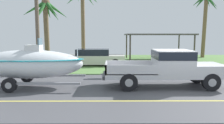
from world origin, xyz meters
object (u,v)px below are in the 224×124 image
pickup_truck_towing (171,66)px  palm_tree_near_left (46,16)px  boat_on_trailer (29,64)px  palm_tree_mid (205,9)px  palm_tree_near_right (82,5)px  utility_pole (37,7)px  parked_sedan_near (95,58)px  carport_awning (157,35)px

pickup_truck_towing → palm_tree_near_left: palm_tree_near_left is taller
boat_on_trailer → palm_tree_mid: palm_tree_mid is taller
palm_tree_near_right → palm_tree_mid: size_ratio=0.97×
palm_tree_near_left → utility_pole: (-0.07, -1.76, 0.46)m
pickup_truck_towing → boat_on_trailer: 6.87m
palm_tree_near_left → palm_tree_mid: bearing=29.9°
boat_on_trailer → parked_sedan_near: (2.65, 7.66, -0.46)m
parked_sedan_near → palm_tree_mid: (11.48, 6.39, 4.61)m
parked_sedan_near → palm_tree_near_right: size_ratio=0.68×
palm_tree_near_right → palm_tree_mid: (12.75, 3.99, 0.05)m
carport_awning → utility_pole: bearing=-139.9°
palm_tree_near_right → palm_tree_mid: 13.35m
carport_awning → palm_tree_mid: 6.69m
boat_on_trailer → palm_tree_near_right: size_ratio=0.93×
carport_awning → utility_pole: (-9.28, -7.83, 1.76)m
carport_awning → palm_tree_near_right: bearing=-167.7°
pickup_truck_towing → carport_awning: bearing=81.8°
palm_tree_mid → utility_pole: (-14.87, -10.25, -1.00)m
carport_awning → pickup_truck_towing: bearing=-98.2°
boat_on_trailer → palm_tree_mid: size_ratio=0.90×
carport_awning → palm_tree_mid: (5.59, 2.43, 2.77)m
boat_on_trailer → carport_awning: carport_awning is taller
boat_on_trailer → palm_tree_near_left: bearing=96.8°
palm_tree_near_left → palm_tree_near_right: size_ratio=0.74×
parked_sedan_near → utility_pole: utility_pole is taller
palm_tree_near_right → boat_on_trailer: bearing=-97.9°
palm_tree_mid → utility_pole: utility_pole is taller
utility_pole → palm_tree_mid: bearing=34.6°
boat_on_trailer → parked_sedan_near: size_ratio=1.36×
palm_tree_near_left → palm_tree_near_right: palm_tree_near_right is taller
pickup_truck_towing → palm_tree_mid: 16.38m
parked_sedan_near → boat_on_trailer: bearing=-109.1°
utility_pole → pickup_truck_towing: bearing=-26.5°
pickup_truck_towing → utility_pole: bearing=153.5°
palm_tree_near_right → utility_pole: size_ratio=0.83×
boat_on_trailer → palm_tree_near_right: (1.39, 10.05, 4.10)m
utility_pole → boat_on_trailer: bearing=-79.0°
pickup_truck_towing → parked_sedan_near: bearing=118.9°
boat_on_trailer → palm_tree_near_right: bearing=82.1°
pickup_truck_towing → parked_sedan_near: size_ratio=1.25×
palm_tree_near_left → palm_tree_near_right: 5.15m
pickup_truck_towing → palm_tree_near_right: (-5.48, 10.05, 4.22)m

